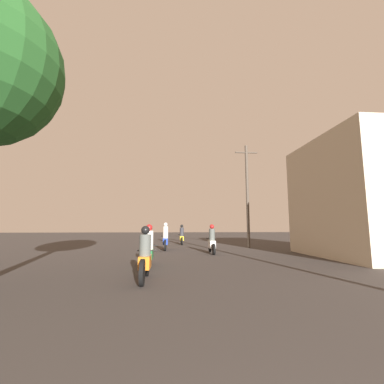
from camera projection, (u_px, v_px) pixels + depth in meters
name	position (u px, v px, depth m)	size (l,w,h in m)	color
motorcycle_orange	(145.00, 258.00, 7.11)	(0.60, 1.99, 1.50)	black
motorcycle_green	(149.00, 249.00, 9.54)	(0.60, 1.91, 1.55)	black
motorcycle_white	(212.00, 242.00, 14.01)	(0.60, 1.93, 1.57)	black
motorcycle_blue	(165.00, 239.00, 16.02)	(0.60, 2.05, 1.70)	black
motorcycle_yellow	(182.00, 236.00, 20.83)	(0.60, 1.98, 1.59)	black
motorcycle_red	(166.00, 235.00, 24.94)	(0.60, 1.87, 1.53)	black
building_right_near	(372.00, 197.00, 12.71)	(5.72, 6.27, 5.80)	beige
utility_pole_far	(247.00, 193.00, 17.93)	(1.60, 0.20, 7.19)	#4C4238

